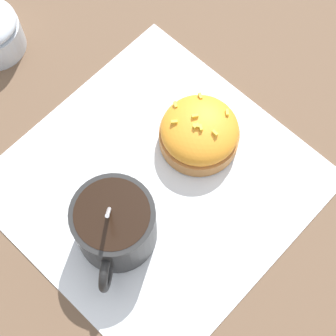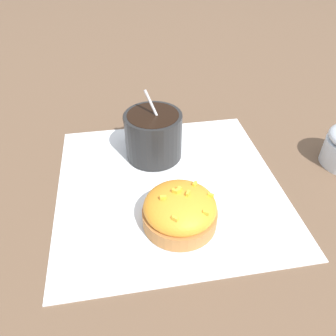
% 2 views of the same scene
% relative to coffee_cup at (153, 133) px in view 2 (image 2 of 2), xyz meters
% --- Properties ---
extents(ground_plane, '(3.00, 3.00, 0.00)m').
position_rel_coffee_cup_xyz_m(ground_plane, '(-0.07, -0.01, -0.04)').
color(ground_plane, brown).
extents(paper_napkin, '(0.31, 0.31, 0.00)m').
position_rel_coffee_cup_xyz_m(paper_napkin, '(-0.07, -0.01, -0.04)').
color(paper_napkin, white).
rests_on(paper_napkin, ground_plane).
extents(coffee_cup, '(0.10, 0.09, 0.11)m').
position_rel_coffee_cup_xyz_m(coffee_cup, '(0.00, 0.00, 0.00)').
color(coffee_cup, black).
rests_on(coffee_cup, paper_napkin).
extents(frosted_pastry, '(0.09, 0.09, 0.05)m').
position_rel_coffee_cup_xyz_m(frosted_pastry, '(-0.14, -0.01, -0.02)').
color(frosted_pastry, '#B2753D').
rests_on(frosted_pastry, paper_napkin).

